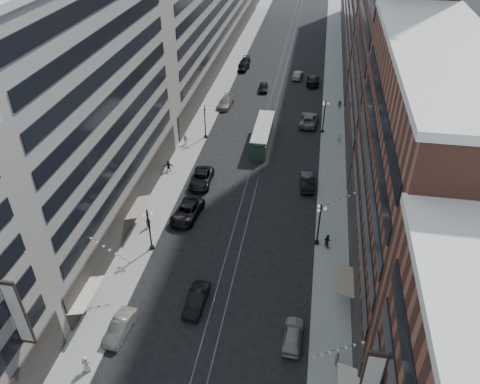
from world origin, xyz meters
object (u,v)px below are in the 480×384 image
Objects in this scene: lamppost_se_mid at (324,115)px; pedestrian_8 at (339,138)px; lamppost_sw_far at (149,228)px; streetcar at (263,136)px; pedestrian_4 at (337,359)px; car_14 at (298,75)px; car_11 at (309,119)px; car_2 at (187,212)px; car_7 at (201,178)px; lamppost_se_far at (319,223)px; car_5 at (197,299)px; pedestrian_9 at (340,105)px; car_extra_0 at (245,62)px; pedestrian_2 at (148,223)px; lamppost_sw_mid at (205,121)px; car_13 at (263,87)px; car_8 at (225,102)px; car_10 at (307,181)px; pedestrian_1 at (86,364)px; pedestrian_7 at (327,241)px; car_9 at (244,67)px; car_12 at (313,80)px; pedestrian_6 at (185,139)px; pedestrian_5 at (168,166)px; car_1 at (120,327)px; car_4 at (293,335)px.

pedestrian_8 is at bearing -50.06° from lamppost_se_mid.
lamppost_sw_far is 28.29m from streetcar.
pedestrian_4 is 0.37× the size of car_14.
lamppost_sw_far is at bearing 68.54° from car_11.
car_7 is (-0.00, 7.64, -0.03)m from car_2.
lamppost_se_far reaches higher than car_5.
lamppost_se_far is 1.24× the size of car_14.
lamppost_sw_far is 0.49× the size of streetcar.
pedestrian_9 reaches higher than car_extra_0.
pedestrian_8 is (18.57, 14.83, 0.09)m from car_7.
pedestrian_8 is at bearing 53.78° from pedestrian_2.
pedestrian_4 is (20.56, -38.86, -2.12)m from lamppost_sw_mid.
pedestrian_2 is 58.02m from car_extra_0.
car_extra_0 is (-20.40, 19.90, -0.19)m from pedestrian_9.
car_5 is 1.15× the size of car_13.
car_10 reaches higher than car_8.
streetcar reaches higher than pedestrian_2.
car_2 is at bearing 84.68° from car_14.
car_8 is at bearing -60.34° from car_10.
car_8 is 22.74m from pedestrian_8.
pedestrian_1 is 0.99× the size of pedestrian_7.
lamppost_se_mid reaches higher than pedestrian_1.
streetcar reaches higher than pedestrian_7.
car_9 is at bearing 134.75° from pedestrian_9.
pedestrian_4 is 15.48m from pedestrian_7.
pedestrian_4 is (18.16, -18.32, 0.13)m from car_2.
car_12 is 49.41m from pedestrian_7.
lamppost_se_mid is 22.45m from pedestrian_6.
pedestrian_9 is at bearing -33.37° from car_9.
pedestrian_4 is at bearing -81.08° from car_13.
car_5 is at bearing 80.86° from pedestrian_7.
pedestrian_4 is 75.95m from car_extra_0.
pedestrian_4 is at bearing -56.99° from car_7.
streetcar is 21.24m from car_13.
lamppost_sw_far is 3.40× the size of pedestrian_5.
car_5 is 42.92m from car_11.
pedestrian_5 is (-18.91, -18.52, 0.11)m from car_11.
lamppost_se_mid is at bearing -111.87° from pedestrian_9.
car_5 is (-11.40, -11.17, -2.31)m from lamppost_se_far.
streetcar is at bearing 174.11° from pedestrian_6.
car_8 is at bearing -37.74° from pedestrian_8.
pedestrian_5 reaches higher than car_extra_0.
lamppost_se_far reaches higher than car_8.
pedestrian_5 reaches higher than car_14.
car_2 is 3.52× the size of pedestrian_7.
pedestrian_4 is at bearing -87.18° from lamppost_se_mid.
car_5 is at bearing -82.01° from car_extra_0.
car_5 is (6.20, 4.41, 0.04)m from car_1.
car_1 is 0.89× the size of car_10.
pedestrian_6 reaches higher than car_4.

